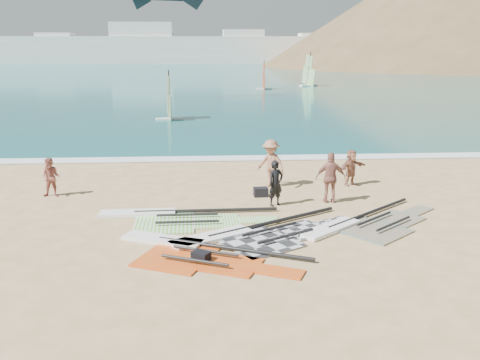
{
  "coord_description": "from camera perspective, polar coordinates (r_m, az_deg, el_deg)",
  "views": [
    {
      "loc": [
        -1.71,
        -14.28,
        5.65
      ],
      "look_at": [
        -0.52,
        4.0,
        1.0
      ],
      "focal_mm": 40.0,
      "sensor_mm": 36.0,
      "label": 1
    }
  ],
  "objects": [
    {
      "name": "beachgoer_right",
      "position": [
        22.42,
        11.78,
        1.31
      ],
      "size": [
        1.41,
        1.11,
        1.5
      ],
      "primitive_type": "imported",
      "rotation": [
        0.0,
        0.0,
        0.56
      ],
      "color": "#975F49",
      "rests_on": "ground"
    },
    {
      "name": "windsurfer_centre",
      "position": [
        70.45,
        2.56,
        10.56
      ],
      "size": [
        2.06,
        2.52,
        3.76
      ],
      "rotation": [
        0.0,
        0.0,
        0.01
      ],
      "color": "white",
      "rests_on": "ground"
    },
    {
      "name": "windsurfer_left",
      "position": [
        41.75,
        -7.57,
        7.95
      ],
      "size": [
        2.19,
        2.56,
        3.87
      ],
      "rotation": [
        0.0,
        0.0,
        0.19
      ],
      "color": "white",
      "rests_on": "ground"
    },
    {
      "name": "ground",
      "position": [
        15.45,
        2.91,
        -7.22
      ],
      "size": [
        300.0,
        300.0,
        0.0
      ],
      "primitive_type": "plane",
      "color": "tan",
      "rests_on": "ground"
    },
    {
      "name": "beachgoer_mid",
      "position": [
        21.65,
        3.3,
        1.76
      ],
      "size": [
        1.43,
        1.38,
        1.96
      ],
      "primitive_type": "imported",
      "rotation": [
        0.0,
        0.0,
        -0.73
      ],
      "color": "#94634A",
      "rests_on": "ground"
    },
    {
      "name": "windsurfer_right",
      "position": [
        76.63,
        7.32,
        10.92
      ],
      "size": [
        2.69,
        2.94,
        4.77
      ],
      "rotation": [
        0.0,
        0.0,
        0.42
      ],
      "color": "white",
      "rests_on": "ground"
    },
    {
      "name": "rig_green",
      "position": [
        18.03,
        -7.17,
        -3.97
      ],
      "size": [
        6.09,
        2.4,
        0.2
      ],
      "rotation": [
        0.0,
        0.0,
        0.02
      ],
      "color": "#5DCC2D",
      "rests_on": "ground"
    },
    {
      "name": "rig_red",
      "position": [
        15.1,
        -5.21,
        -7.58
      ],
      "size": [
        5.43,
        3.72,
        0.2
      ],
      "rotation": [
        0.0,
        0.0,
        -0.42
      ],
      "color": "#E14311",
      "rests_on": "ground"
    },
    {
      "name": "sea",
      "position": [
        146.4,
        -3.14,
        12.0
      ],
      "size": [
        300.0,
        240.0,
        0.06
      ],
      "primitive_type": "cube",
      "color": "#0C4E55",
      "rests_on": "ground"
    },
    {
      "name": "rig_orange",
      "position": [
        17.66,
        13.08,
        -4.63
      ],
      "size": [
        5.29,
        4.41,
        0.2
      ],
      "rotation": [
        0.0,
        0.0,
        0.7
      ],
      "color": "orange",
      "rests_on": "ground"
    },
    {
      "name": "person_wetsuit",
      "position": [
        19.17,
        3.84,
        -0.36
      ],
      "size": [
        0.72,
        0.64,
        1.66
      ],
      "primitive_type": "imported",
      "rotation": [
        0.0,
        0.0,
        0.52
      ],
      "color": "black",
      "rests_on": "ground"
    },
    {
      "name": "surf_line",
      "position": [
        27.23,
        -0.05,
        2.26
      ],
      "size": [
        300.0,
        1.2,
        0.04
      ],
      "primitive_type": "cube",
      "color": "white",
      "rests_on": "ground"
    },
    {
      "name": "far_town",
      "position": [
        164.88,
        -8.87,
        13.67
      ],
      "size": [
        160.0,
        8.0,
        12.0
      ],
      "color": "white",
      "rests_on": "ground"
    },
    {
      "name": "gear_bag_near",
      "position": [
        20.48,
        2.22,
        -1.29
      ],
      "size": [
        0.56,
        0.42,
        0.34
      ],
      "primitive_type": "cube",
      "rotation": [
        0.0,
        0.0,
        0.07
      ],
      "color": "black",
      "rests_on": "ground"
    },
    {
      "name": "beachgoer_back",
      "position": [
        19.75,
        9.65,
        0.23
      ],
      "size": [
        1.13,
        0.55,
        1.87
      ],
      "primitive_type": "imported",
      "rotation": [
        0.0,
        0.0,
        3.05
      ],
      "color": "#985D50",
      "rests_on": "ground"
    },
    {
      "name": "beachgoer_left",
      "position": [
        21.52,
        -19.52,
        0.26
      ],
      "size": [
        0.76,
        0.61,
        1.51
      ],
      "primitive_type": "imported",
      "rotation": [
        0.0,
        0.0,
        -0.05
      ],
      "color": "#A0584D",
      "rests_on": "ground"
    },
    {
      "name": "gear_bag_far",
      "position": [
        14.49,
        -4.18,
        -8.16
      ],
      "size": [
        0.56,
        0.52,
        0.28
      ],
      "primitive_type": "cube",
      "rotation": [
        0.0,
        0.0,
        -0.58
      ],
      "color": "black",
      "rests_on": "ground"
    },
    {
      "name": "rig_grey",
      "position": [
        16.31,
        1.66,
        -5.84
      ],
      "size": [
        6.1,
        4.37,
        0.2
      ],
      "rotation": [
        0.0,
        0.0,
        0.54
      ],
      "color": "#2A2A2D",
      "rests_on": "ground"
    }
  ]
}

